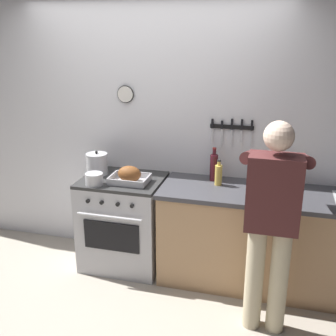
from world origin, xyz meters
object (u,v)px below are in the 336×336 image
at_px(stove, 124,222).
at_px(saucepan, 94,179).
at_px(cutting_board, 278,195).
at_px(bottle_vinegar, 287,174).
at_px(bottle_wine_red, 214,167).
at_px(stock_pot, 97,164).
at_px(bottle_cooking_oil, 219,175).
at_px(roasting_pan, 129,176).
at_px(person_cook, 272,216).

height_order(stove, saucepan, saucepan).
distance_m(stove, cutting_board, 1.50).
relative_size(saucepan, bottle_vinegar, 0.60).
bearing_deg(bottle_wine_red, saucepan, -158.85).
distance_m(stock_pot, bottle_cooking_oil, 1.18).
distance_m(cutting_board, bottle_cooking_oil, 0.55).
height_order(cutting_board, bottle_cooking_oil, bottle_cooking_oil).
bearing_deg(roasting_pan, cutting_board, 0.96).
bearing_deg(cutting_board, roasting_pan, -179.04).
distance_m(cutting_board, bottle_vinegar, 0.31).
bearing_deg(cutting_board, stock_pot, 175.71).
relative_size(stock_pot, cutting_board, 0.65).
xyz_separation_m(roasting_pan, bottle_wine_red, (0.73, 0.27, 0.06)).
distance_m(person_cook, bottle_cooking_oil, 0.83).
bearing_deg(cutting_board, saucepan, -174.66).
height_order(saucepan, cutting_board, saucepan).
xyz_separation_m(stock_pot, bottle_vinegar, (1.77, 0.16, 0.01)).
relative_size(stove, bottle_vinegar, 3.39).
bearing_deg(stove, person_cook, -23.07).
xyz_separation_m(person_cook, bottle_wine_red, (-0.55, 0.77, 0.08)).
distance_m(person_cook, saucepan, 1.62).
bearing_deg(bottle_cooking_oil, stock_pot, -179.56).
bearing_deg(person_cook, cutting_board, 4.14).
relative_size(saucepan, bottle_wine_red, 0.51).
height_order(saucepan, bottle_cooking_oil, bottle_cooking_oil).
relative_size(person_cook, saucepan, 10.34).
height_order(roasting_pan, bottle_wine_red, bottle_wine_red).
bearing_deg(stock_pot, person_cook, -21.49).
bearing_deg(bottle_wine_red, person_cook, -54.60).
height_order(stove, stock_pot, stock_pot).
distance_m(roasting_pan, cutting_board, 1.32).
bearing_deg(bottle_vinegar, stove, -171.48).
distance_m(cutting_board, bottle_wine_red, 0.65).
bearing_deg(stove, saucepan, -131.17).
xyz_separation_m(stock_pot, cutting_board, (1.70, -0.13, -0.09)).
relative_size(stove, saucepan, 5.60).
bearing_deg(bottle_vinegar, saucepan, -165.42).
bearing_deg(saucepan, bottle_vinegar, 14.58).
xyz_separation_m(saucepan, bottle_vinegar, (1.67, 0.44, 0.06)).
xyz_separation_m(bottle_vinegar, bottle_wine_red, (-0.65, -0.04, 0.02)).
bearing_deg(bottle_cooking_oil, saucepan, -165.17).
bearing_deg(stove, stock_pot, 166.81).
height_order(roasting_pan, saucepan, roasting_pan).
distance_m(stove, person_cook, 1.59).
height_order(cutting_board, bottle_vinegar, bottle_vinegar).
xyz_separation_m(person_cook, saucepan, (-1.57, 0.38, 0.00)).
distance_m(stock_pot, bottle_wine_red, 1.12).
distance_m(bottle_vinegar, bottle_wine_red, 0.65).
bearing_deg(saucepan, person_cook, -13.53).
xyz_separation_m(person_cook, cutting_board, (0.04, 0.53, -0.04)).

